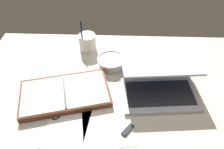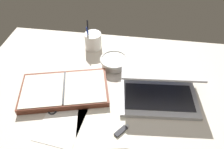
{
  "view_description": "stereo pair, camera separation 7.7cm",
  "coord_description": "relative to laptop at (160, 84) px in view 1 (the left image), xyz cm",
  "views": [
    {
      "loc": [
        1.68,
        -64.78,
        78.74
      ],
      "look_at": [
        -0.97,
        7.61,
        9.0
      ],
      "focal_mm": 35.0,
      "sensor_mm": 36.0,
      "label": 1
    },
    {
      "loc": [
        9.37,
        -64.08,
        78.74
      ],
      "look_at": [
        -0.97,
        7.61,
        9.0
      ],
      "focal_mm": 35.0,
      "sensor_mm": 36.0,
      "label": 2
    }
  ],
  "objects": [
    {
      "name": "planner",
      "position": [
        -42.88,
        -4.64,
        -3.19
      ],
      "size": [
        44.04,
        31.64,
        3.52
      ],
      "rotation": [
        0.0,
        0.0,
        0.25
      ],
      "color": "brown",
      "rests_on": "desk_top"
    },
    {
      "name": "bowl",
      "position": [
        -22.71,
        17.48,
        -2.12
      ],
      "size": [
        14.93,
        14.93,
        4.88
      ],
      "color": "silver",
      "rests_on": "desk_top"
    },
    {
      "name": "paper_sheet_beside_planner",
      "position": [
        -38.99,
        -19.01,
        -4.78
      ],
      "size": [
        19.27,
        26.22,
        0.16
      ],
      "primitive_type": "cube",
      "rotation": [
        0.0,
        0.0,
        -0.11
      ],
      "color": "white",
      "rests_on": "desk_top"
    },
    {
      "name": "desk_top",
      "position": [
        -20.81,
        -4.22,
        -5.86
      ],
      "size": [
        140.0,
        100.0,
        2.0
      ],
      "primitive_type": "cube",
      "color": "beige",
      "rests_on": "ground"
    },
    {
      "name": "laptop",
      "position": [
        0.0,
        0.0,
        0.0
      ],
      "size": [
        36.43,
        31.46,
        15.21
      ],
      "rotation": [
        0.0,
        0.0,
        0.09
      ],
      "color": "#B7B7BC",
      "rests_on": "desk_top"
    },
    {
      "name": "pen_cup",
      "position": [
        -36.72,
        31.48,
        -0.1
      ],
      "size": [
        9.43,
        9.43,
        16.75
      ],
      "color": "white",
      "rests_on": "desk_top"
    },
    {
      "name": "usb_drive",
      "position": [
        -14.48,
        -21.38,
        -4.36
      ],
      "size": [
        5.71,
        6.64,
        1.0
      ],
      "rotation": [
        0.0,
        0.0,
        -0.67
      ],
      "color": "black",
      "rests_on": "desk_top"
    },
    {
      "name": "paper_sheet_front",
      "position": [
        -23.24,
        -16.89,
        -4.78
      ],
      "size": [
        24.63,
        29.7,
        0.16
      ],
      "primitive_type": "cube",
      "rotation": [
        0.0,
        0.0,
        0.18
      ],
      "color": "silver",
      "rests_on": "desk_top"
    },
    {
      "name": "scissors",
      "position": [
        -43.95,
        -14.22,
        -4.52
      ],
      "size": [
        12.83,
        7.69,
        0.8
      ],
      "rotation": [
        0.0,
        0.0,
        0.29
      ],
      "color": "#B7B7BC",
      "rests_on": "desk_top"
    }
  ]
}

